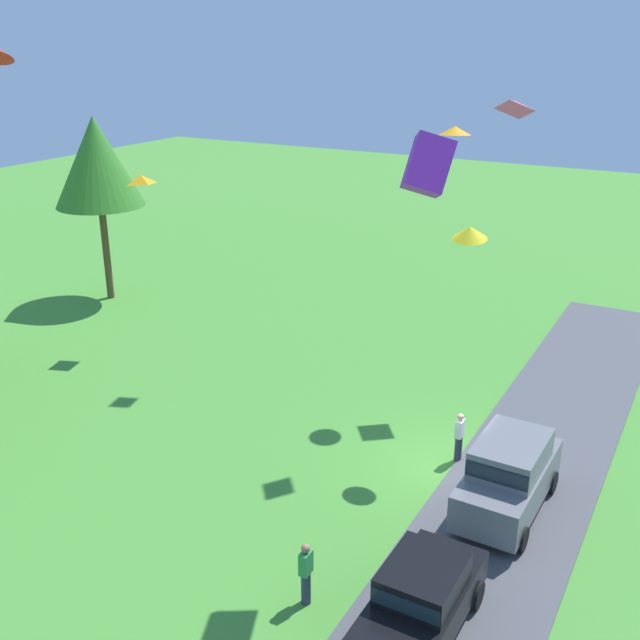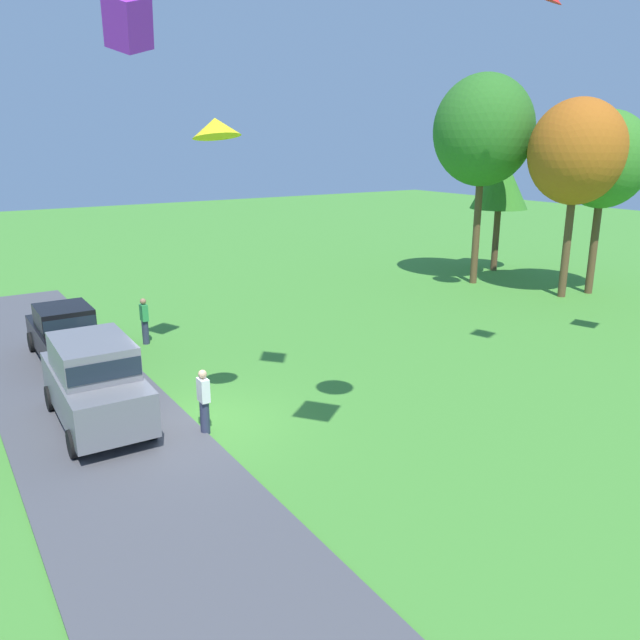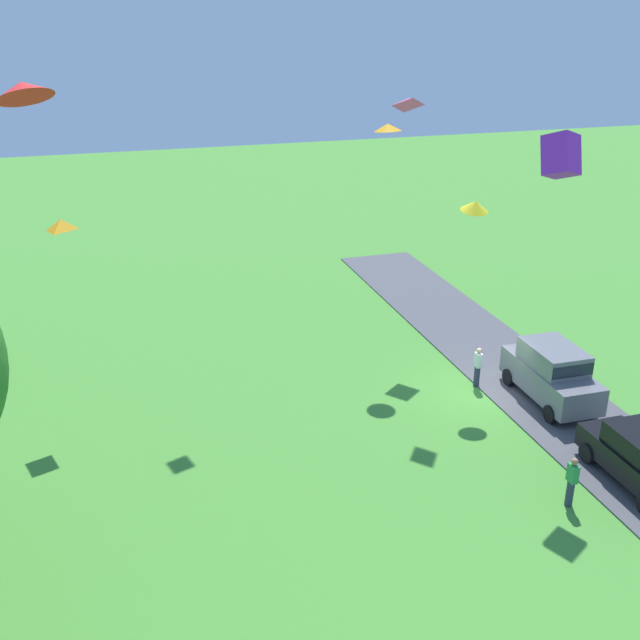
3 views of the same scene
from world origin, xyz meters
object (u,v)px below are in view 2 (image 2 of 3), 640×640
object	(u,v)px
person_beside_suv	(145,321)
tree_far_left	(500,181)
kite_box_near_flag	(128,22)
car_sedan_by_flagpole	(65,331)
car_suv_mid_row	(95,379)
tree_lone_near	(604,160)
tree_center_back	(483,131)
tree_left_of_center	(577,153)
person_on_lawn	(204,401)
kite_delta_trailing_tail	(216,127)

from	to	relation	value
person_beside_suv	tree_far_left	bearing A→B (deg)	96.94
kite_box_near_flag	car_sedan_by_flagpole	bearing A→B (deg)	-154.37
car_suv_mid_row	tree_lone_near	size ratio (longest dim) A/B	0.54
person_beside_suv	tree_center_back	bearing A→B (deg)	92.62
person_beside_suv	tree_left_of_center	size ratio (longest dim) A/B	0.19
tree_center_back	kite_box_near_flag	bearing A→B (deg)	-75.33
person_on_lawn	kite_box_near_flag	bearing A→B (deg)	179.47
person_on_lawn	tree_left_of_center	distance (m)	21.28
person_beside_suv	tree_lone_near	size ratio (longest dim) A/B	0.20
tree_center_back	kite_box_near_flag	size ratio (longest dim) A/B	8.18
kite_delta_trailing_tail	person_beside_suv	bearing A→B (deg)	175.43
tree_left_of_center	car_suv_mid_row	bearing A→B (deg)	-83.74
tree_far_left	kite_delta_trailing_tail	distance (m)	24.67
car_sedan_by_flagpole	tree_lone_near	bearing A→B (deg)	81.49
tree_lone_near	tree_far_left	bearing A→B (deg)	175.94
person_beside_suv	tree_center_back	distance (m)	18.91
tree_far_left	tree_lone_near	distance (m)	6.59
tree_far_left	kite_delta_trailing_tail	world-z (taller)	kite_delta_trailing_tail
tree_center_back	tree_lone_near	distance (m)	5.74
person_beside_suv	tree_lone_near	xyz separation A→B (m)	(3.88, 20.68, 5.42)
car_suv_mid_row	tree_center_back	bearing A→B (deg)	108.23
car_suv_mid_row	tree_center_back	xyz separation A→B (m)	(-6.86, 20.83, 6.33)
car_sedan_by_flagpole	kite_delta_trailing_tail	xyz separation A→B (m)	(8.29, 2.10, 6.37)
car_sedan_by_flagpole	kite_box_near_flag	world-z (taller)	kite_box_near_flag
person_beside_suv	car_sedan_by_flagpole	bearing A→B (deg)	-82.53
car_sedan_by_flagpole	tree_lone_near	size ratio (longest dim) A/B	0.52
person_beside_suv	kite_delta_trailing_tail	world-z (taller)	kite_delta_trailing_tail
car_suv_mid_row	tree_left_of_center	xyz separation A→B (m)	(-2.43, 22.15, 5.35)
person_on_lawn	tree_lone_near	xyz separation A→B (m)	(-4.12, 21.73, 5.42)
car_suv_mid_row	tree_lone_near	distance (m)	24.48
tree_far_left	tree_left_of_center	world-z (taller)	tree_left_of_center
tree_center_back	kite_delta_trailing_tail	bearing A→B (deg)	-62.69
person_beside_suv	kite_box_near_flag	bearing A→B (deg)	-13.94
person_beside_suv	tree_far_left	xyz separation A→B (m)	(-2.57, 21.14, 4.16)
tree_lone_near	tree_left_of_center	bearing A→B (deg)	-98.44
tree_left_of_center	person_on_lawn	bearing A→B (deg)	-77.66
tree_left_of_center	tree_lone_near	bearing A→B (deg)	81.56
car_sedan_by_flagpole	tree_far_left	distance (m)	24.44
person_on_lawn	tree_far_left	bearing A→B (deg)	115.47
tree_far_left	kite_box_near_flag	xyz separation A→B (m)	(6.65, -22.15, 5.06)
tree_lone_near	kite_delta_trailing_tail	distance (m)	21.93
tree_lone_near	car_sedan_by_flagpole	bearing A→B (deg)	-98.51
tree_left_of_center	tree_center_back	bearing A→B (deg)	-163.41
car_sedan_by_flagpole	car_suv_mid_row	bearing A→B (deg)	-3.93
tree_far_left	tree_left_of_center	xyz separation A→B (m)	(6.19, -2.18, 1.61)
tree_far_left	car_sedan_by_flagpole	bearing A→B (deg)	-83.00
tree_left_of_center	kite_delta_trailing_tail	xyz separation A→B (m)	(5.04, -19.66, 0.76)
car_sedan_by_flagpole	tree_far_left	size ratio (longest dim) A/B	0.66
car_sedan_by_flagpole	person_beside_suv	size ratio (longest dim) A/B	2.58
car_sedan_by_flagpole	tree_center_back	world-z (taller)	tree_center_back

